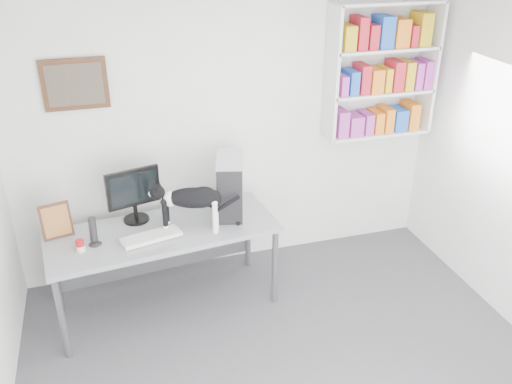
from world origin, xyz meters
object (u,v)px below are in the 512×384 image
speaker (93,231)px  cat (192,209)px  desk (166,269)px  leaning_print (56,220)px  bookshelf (382,71)px  monitor (134,195)px  pc_tower (230,185)px  keyboard (151,237)px  soup_can (80,246)px

speaker → cat: size_ratio=0.37×
desk → leaning_print: (-0.82, 0.13, 0.54)m
leaning_print → bookshelf: bearing=-6.9°
monitor → pc_tower: bearing=-19.5°
bookshelf → speaker: (-2.70, -0.55, -0.94)m
bookshelf → speaker: 2.92m
desk → speaker: speaker is taller
keyboard → desk: bearing=35.7°
leaning_print → cat: bearing=-25.0°
speaker → pc_tower: bearing=20.2°
bookshelf → monitor: bookshelf is taller
monitor → desk: bearing=-63.3°
leaning_print → speaker: bearing=-50.8°
keyboard → bookshelf: bearing=1.4°
cat → pc_tower: bearing=49.3°
monitor → speaker: bearing=-154.2°
keyboard → soup_can: soup_can is taller
leaning_print → soup_can: size_ratio=3.09×
desk → keyboard: (-0.11, -0.12, 0.41)m
desk → soup_can: 0.80m
bookshelf → keyboard: 2.57m
bookshelf → cat: (-1.92, -0.56, -0.86)m
keyboard → pc_tower: pc_tower is taller
leaning_print → cat: cat is taller
pc_tower → desk: bearing=-151.6°
pc_tower → leaning_print: pc_tower is taller
speaker → soup_can: 0.15m
pc_tower → leaning_print: 1.45m
speaker → bookshelf: bearing=20.5°
leaning_print → soup_can: leaning_print is taller
bookshelf → cat: bearing=-163.7°
desk → pc_tower: pc_tower is taller
desk → keyboard: 0.44m
pc_tower → cat: pc_tower is taller
pc_tower → keyboard: bearing=-144.7°
bookshelf → leaning_print: size_ratio=4.16×
monitor → pc_tower: 0.82m
monitor → leaning_print: bearing=173.1°
keyboard → speaker: (-0.44, 0.04, 0.10)m
bookshelf → leaning_print: (-2.98, -0.34, -0.91)m
keyboard → speaker: size_ratio=1.94×
bookshelf → soup_can: size_ratio=12.86×
bookshelf → keyboard: bookshelf is taller
desk → keyboard: size_ratio=3.97×
keyboard → speaker: speaker is taller
keyboard → leaning_print: 0.77m
desk → speaker: 0.75m
bookshelf → pc_tower: (-1.54, -0.32, -0.81)m
monitor → soup_can: (-0.46, -0.37, -0.19)m
speaker → monitor: bearing=49.4°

